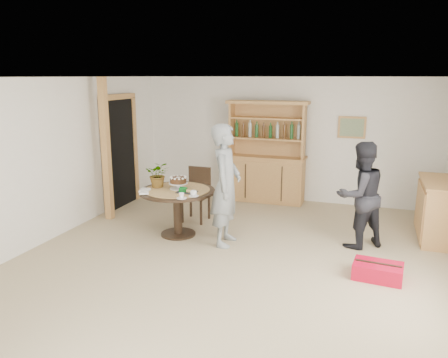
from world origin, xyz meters
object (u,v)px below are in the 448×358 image
at_px(hutch, 267,168).
at_px(red_suitcase, 378,271).
at_px(dining_chair, 197,190).
at_px(sideboard, 438,210).
at_px(teen_boy, 226,185).
at_px(dining_table, 177,199).
at_px(adult_person, 360,195).

distance_m(hutch, red_suitcase, 3.77).
distance_m(hutch, dining_chair, 1.81).
relative_size(sideboard, teen_boy, 0.68).
xyz_separation_m(dining_chair, teen_boy, (0.85, -0.93, 0.39)).
height_order(dining_table, adult_person, adult_person).
height_order(sideboard, teen_boy, teen_boy).
distance_m(dining_chair, adult_person, 2.80).
distance_m(hutch, teen_boy, 2.52).
height_order(hutch, dining_table, hutch).
bearing_deg(red_suitcase, sideboard, 69.41).
bearing_deg(teen_boy, dining_table, 79.25).
relative_size(hutch, sideboard, 1.62).
distance_m(sideboard, dining_chair, 3.93).
bearing_deg(sideboard, red_suitcase, -115.87).
bearing_deg(dining_table, hutch, 69.85).
height_order(sideboard, dining_chair, dining_chair).
bearing_deg(teen_boy, adult_person, -78.17).
bearing_deg(hutch, adult_person, -46.20).
height_order(teen_boy, red_suitcase, teen_boy).
bearing_deg(sideboard, dining_table, -163.48).
relative_size(dining_chair, red_suitcase, 1.49).
distance_m(hutch, dining_table, 2.56).
bearing_deg(red_suitcase, dining_table, 174.01).
bearing_deg(teen_boy, red_suitcase, -107.03).
bearing_deg(teen_boy, sideboard, -71.70).
distance_m(sideboard, adult_person, 1.40).
bearing_deg(dining_table, red_suitcase, -11.27).
bearing_deg(red_suitcase, teen_boy, 172.30).
height_order(dining_chair, adult_person, adult_person).
relative_size(sideboard, adult_person, 0.79).
bearing_deg(adult_person, red_suitcase, 66.64).
height_order(hutch, adult_person, hutch).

